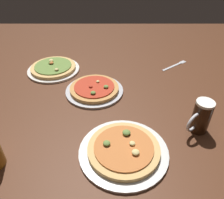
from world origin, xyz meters
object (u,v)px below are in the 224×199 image
(pizza_plate_near, at_px, (124,150))
(beer_mug_dark, at_px, (201,117))
(pizza_plate_far, at_px, (94,89))
(pizza_plate_side, at_px, (53,68))
(fork_left, at_px, (175,65))

(pizza_plate_near, bearing_deg, beer_mug_dark, 21.26)
(pizza_plate_near, relative_size, beer_mug_dark, 2.32)
(pizza_plate_far, relative_size, beer_mug_dark, 2.06)
(pizza_plate_side, xyz_separation_m, fork_left, (0.75, 0.06, -0.01))
(fork_left, bearing_deg, pizza_plate_far, -149.48)
(pizza_plate_near, distance_m, fork_left, 0.78)
(pizza_plate_near, bearing_deg, pizza_plate_side, 122.25)
(beer_mug_dark, bearing_deg, pizza_plate_near, -158.74)
(pizza_plate_near, height_order, beer_mug_dark, beer_mug_dark)
(pizza_plate_near, height_order, pizza_plate_side, pizza_plate_near)
(pizza_plate_near, height_order, fork_left, pizza_plate_near)
(pizza_plate_side, height_order, beer_mug_dark, beer_mug_dark)
(pizza_plate_near, distance_m, pizza_plate_side, 0.75)
(pizza_plate_far, bearing_deg, pizza_plate_side, 139.27)
(pizza_plate_far, height_order, beer_mug_dark, beer_mug_dark)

